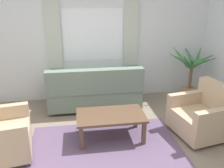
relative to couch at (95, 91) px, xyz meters
The scene contains 8 objects.
ground_plane 1.66m from the couch, 88.75° to the right, with size 6.24×6.24×0.00m, color gray.
wall_back 1.13m from the couch, 86.86° to the left, with size 5.32×0.12×2.60m, color silver.
window_with_curtains 1.22m from the couch, 86.39° to the left, with size 1.98×0.07×1.40m.
area_rug 1.66m from the couch, 88.75° to the right, with size 2.35×1.84×0.01m, color #604C6B.
couch is the anchor object (origin of this frame).
armchair_right 2.16m from the couch, 36.94° to the right, with size 0.96×0.98×0.88m.
coffee_table 1.21m from the couch, 82.23° to the right, with size 1.10×0.64×0.44m.
potted_plant 2.16m from the couch, ahead, with size 1.11×1.14×1.22m.
Camera 1 is at (-0.36, -2.95, 2.23)m, focal length 37.91 mm.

